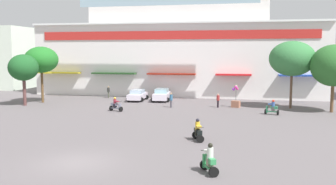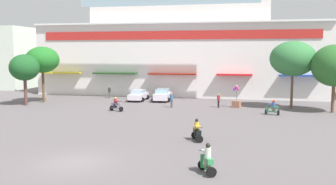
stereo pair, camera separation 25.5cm
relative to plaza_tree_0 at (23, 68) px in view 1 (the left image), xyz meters
name	(u,v)px [view 1 (the left image)]	position (x,y,z in m)	size (l,w,h in m)	color
ground_plane	(139,120)	(15.57, -6.53, -4.37)	(128.00, 128.00, 0.00)	#60595C
colonial_building	(181,30)	(15.57, 16.69, 5.08)	(40.56, 17.01, 22.05)	white
flank_building_left	(1,58)	(-17.16, 20.15, 0.82)	(12.32, 11.88, 10.37)	silver
plaza_tree_0	(23,68)	(0.00, 0.00, 0.00)	(3.29, 3.60, 5.92)	brown
plaza_tree_1	(292,59)	(29.94, 3.62, 1.09)	(4.92, 4.90, 7.37)	brown
plaza_tree_2	(41,60)	(0.65, 2.79, 0.85)	(4.00, 4.27, 6.83)	brown
plaza_tree_3	(334,66)	(33.73, 1.67, 0.43)	(4.57, 4.76, 6.94)	brown
parked_car_0	(138,95)	(11.65, 6.65, -3.65)	(2.30, 4.16, 1.40)	white
parked_car_1	(162,95)	(14.71, 7.09, -3.59)	(2.61, 4.58, 1.53)	silver
scooter_rider_1	(198,132)	(21.61, -13.07, -3.74)	(0.99, 1.47, 1.55)	black
scooter_rider_2	(209,161)	(22.97, -19.91, -3.70)	(1.08, 1.47, 1.61)	black
scooter_rider_3	(116,105)	(11.71, -1.89, -3.75)	(1.52, 0.95, 1.49)	black
scooter_rider_4	(272,108)	(27.60, -1.01, -3.74)	(1.43, 0.86, 1.50)	black
pedestrian_0	(109,91)	(7.06, 8.53, -3.46)	(0.45, 0.45, 1.60)	#4A4E3E
pedestrian_1	(171,99)	(16.93, 1.73, -3.41)	(0.46, 0.46, 1.67)	#47434C
pedestrian_2	(218,100)	(22.07, 2.77, -3.49)	(0.43, 0.43, 1.55)	black
balloon_vendor_cart	(236,100)	(24.01, 3.16, -3.51)	(1.05, 0.86, 2.50)	#9E654E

